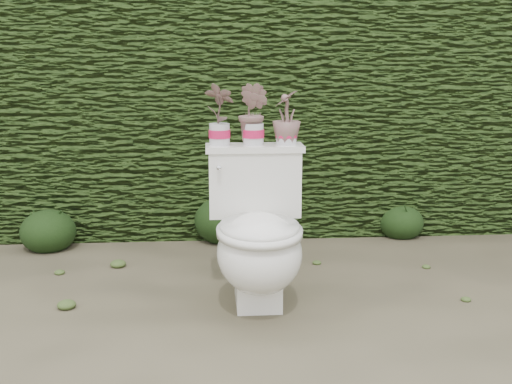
{
  "coord_description": "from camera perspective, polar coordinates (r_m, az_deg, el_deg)",
  "views": [
    {
      "loc": [
        -0.17,
        -3.06,
        1.23
      ],
      "look_at": [
        0.05,
        0.09,
        0.55
      ],
      "focal_mm": 45.0,
      "sensor_mm": 36.0,
      "label": 1
    }
  ],
  "objects": [
    {
      "name": "potted_plant_left",
      "position": [
        3.26,
        -3.28,
        6.78
      ],
      "size": [
        0.19,
        0.17,
        0.3
      ],
      "primitive_type": "imported",
      "rotation": [
        0.0,
        0.0,
        2.59
      ],
      "color": "#206923",
      "rests_on": "toilet"
    },
    {
      "name": "ground",
      "position": [
        3.31,
        -0.83,
        -9.69
      ],
      "size": [
        60.0,
        60.0,
        0.0
      ],
      "primitive_type": "plane",
      "color": "brown",
      "rests_on": "ground"
    },
    {
      "name": "potted_plant_center",
      "position": [
        3.27,
        -0.23,
        6.82
      ],
      "size": [
        0.21,
        0.21,
        0.3
      ],
      "primitive_type": "imported",
      "rotation": [
        0.0,
        0.0,
        5.46
      ],
      "color": "#206923",
      "rests_on": "toilet"
    },
    {
      "name": "liriope_clump_1",
      "position": [
        4.33,
        -18.02,
        -3.0
      ],
      "size": [
        0.35,
        0.35,
        0.28
      ],
      "primitive_type": "ellipsoid",
      "color": "#1C3111",
      "rests_on": "ground"
    },
    {
      "name": "potted_plant_right",
      "position": [
        3.29,
        2.72,
        6.49
      ],
      "size": [
        0.17,
        0.17,
        0.26
      ],
      "primitive_type": "imported",
      "rotation": [
        0.0,
        0.0,
        4.56
      ],
      "color": "#206923",
      "rests_on": "toilet"
    },
    {
      "name": "toilet",
      "position": [
        3.14,
        0.19,
        -4.01
      ],
      "size": [
        0.5,
        0.68,
        0.78
      ],
      "rotation": [
        0.0,
        0.0,
        0.0
      ],
      "color": "silver",
      "rests_on": "ground"
    },
    {
      "name": "liriope_clump_3",
      "position": [
        4.52,
        12.77,
        -2.3
      ],
      "size": [
        0.31,
        0.31,
        0.25
      ],
      "primitive_type": "ellipsoid",
      "color": "#1C3111",
      "rests_on": "ground"
    },
    {
      "name": "liriope_clump_2",
      "position": [
        4.31,
        -2.74,
        -2.12
      ],
      "size": [
        0.42,
        0.42,
        0.34
      ],
      "primitive_type": "ellipsoid",
      "color": "#1C3111",
      "rests_on": "ground"
    },
    {
      "name": "hedge",
      "position": [
        4.69,
        -2.0,
        6.9
      ],
      "size": [
        8.0,
        1.0,
        1.6
      ],
      "primitive_type": "cube",
      "color": "#304A18",
      "rests_on": "ground"
    }
  ]
}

